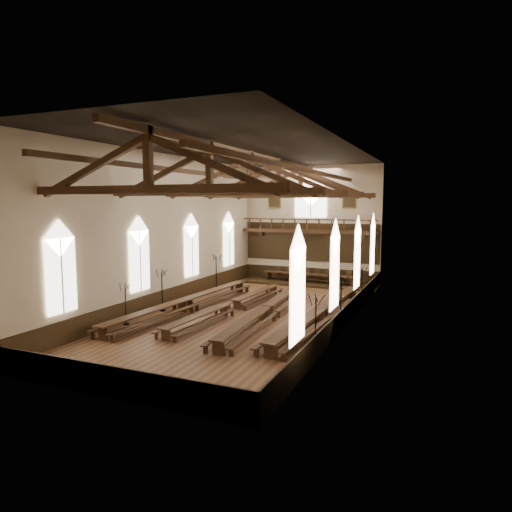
{
  "coord_description": "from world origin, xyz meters",
  "views": [
    {
      "loc": [
        11.04,
        -25.14,
        6.9
      ],
      "look_at": [
        -0.26,
        1.5,
        3.47
      ],
      "focal_mm": 32.0,
      "sensor_mm": 36.0,
      "label": 1
    }
  ],
  "objects": [
    {
      "name": "candelabrum_left_mid",
      "position": [
        -5.55,
        -1.29,
        0.82
      ],
      "size": [
        0.82,
        0.77,
        2.7
      ],
      "color": "black",
      "rests_on": "ground"
    },
    {
      "name": "ground",
      "position": [
        0.0,
        0.0,
        0.0
      ],
      "size": [
        26.0,
        26.0,
        0.0
      ],
      "primitive_type": "plane",
      "color": "brown",
      "rests_on": "ground"
    },
    {
      "name": "wainscot_band",
      "position": [
        0.0,
        0.0,
        0.6
      ],
      "size": [
        12.0,
        26.0,
        1.2
      ],
      "color": "#31200E",
      "rests_on": "ground"
    },
    {
      "name": "portraits",
      "position": [
        0.0,
        12.9,
        7.1
      ],
      "size": [
        7.75,
        0.09,
        1.45
      ],
      "color": "brown",
      "rests_on": "room_walls"
    },
    {
      "name": "roof_trusses",
      "position": [
        0.0,
        -0.0,
        8.22
      ],
      "size": [
        11.7,
        25.7,
        2.8
      ],
      "color": "#3E2513",
      "rests_on": "room_walls"
    },
    {
      "name": "refectory_row_d",
      "position": [
        4.44,
        0.12,
        0.59
      ],
      "size": [
        2.05,
        15.06,
        0.81
      ],
      "color": "#3E2513",
      "rests_on": "ground"
    },
    {
      "name": "high_chairs",
      "position": [
        0.36,
        12.19,
        0.75
      ],
      "size": [
        6.79,
        0.5,
        1.04
      ],
      "color": "#3E2513",
      "rests_on": "dais"
    },
    {
      "name": "minstrels_gallery",
      "position": [
        0.0,
        12.66,
        3.91
      ],
      "size": [
        11.8,
        1.24,
        3.7
      ],
      "color": "#3E2513",
      "rests_on": "room_walls"
    },
    {
      "name": "candelabrum_left_far",
      "position": [
        -5.55,
        6.02,
        0.87
      ],
      "size": [
        0.87,
        0.83,
        2.88
      ],
      "color": "black",
      "rests_on": "ground"
    },
    {
      "name": "high_table",
      "position": [
        0.36,
        11.4,
        0.82
      ],
      "size": [
        8.08,
        1.47,
        0.75
      ],
      "color": "#3E2513",
      "rests_on": "dais"
    },
    {
      "name": "end_window",
      "position": [
        0.0,
        12.9,
        7.22
      ],
      "size": [
        2.8,
        0.12,
        3.8
      ],
      "color": "white",
      "rests_on": "room_walls"
    },
    {
      "name": "refectory_row_a",
      "position": [
        -4.2,
        -0.65,
        0.58
      ],
      "size": [
        2.11,
        14.94,
        0.8
      ],
      "color": "#3E2513",
      "rests_on": "ground"
    },
    {
      "name": "candelabrum_right_near",
      "position": [
        5.55,
        -5.12,
        0.82
      ],
      "size": [
        0.81,
        0.79,
        2.71
      ],
      "color": "black",
      "rests_on": "ground"
    },
    {
      "name": "candelabrum_right_far",
      "position": [
        5.55,
        6.99,
        0.74
      ],
      "size": [
        0.7,
        0.74,
        2.45
      ],
      "color": "black",
      "rests_on": "ground"
    },
    {
      "name": "refectory_row_b",
      "position": [
        -1.36,
        0.05,
        0.5
      ],
      "size": [
        1.75,
        13.83,
        0.68
      ],
      "color": "#3E2513",
      "rests_on": "ground"
    },
    {
      "name": "room_walls",
      "position": [
        0.0,
        0.0,
        6.46
      ],
      "size": [
        26.0,
        26.0,
        26.0
      ],
      "color": "#C6B495",
      "rests_on": "ground"
    },
    {
      "name": "refectory_row_c",
      "position": [
        1.22,
        -0.47,
        0.56
      ],
      "size": [
        1.99,
        14.61,
        0.76
      ],
      "color": "#3E2513",
      "rests_on": "ground"
    },
    {
      "name": "side_windows",
      "position": [
        -0.0,
        -0.0,
        3.74
      ],
      "size": [
        11.85,
        19.8,
        4.5
      ],
      "color": "white",
      "rests_on": "room_walls"
    },
    {
      "name": "dais",
      "position": [
        0.36,
        11.4,
        0.09
      ],
      "size": [
        11.4,
        2.77,
        0.18
      ],
      "primitive_type": "cube",
      "color": "#31200E",
      "rests_on": "ground"
    },
    {
      "name": "candelabrum_right_mid",
      "position": [
        5.55,
        0.23,
        0.86
      ],
      "size": [
        0.83,
        0.85,
        2.84
      ],
      "color": "black",
      "rests_on": "ground"
    },
    {
      "name": "candelabrum_left_near",
      "position": [
        -5.55,
        -4.85,
        0.73
      ],
      "size": [
        0.72,
        0.71,
        2.41
      ],
      "color": "black",
      "rests_on": "ground"
    }
  ]
}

